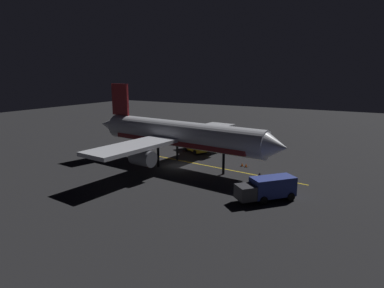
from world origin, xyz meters
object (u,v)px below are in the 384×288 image
Objects in this scene: airliner at (177,135)px; ground_crew_worker at (259,180)px; baggage_truck at (268,189)px; traffic_cone_near_left at (242,165)px; catering_truck at (194,145)px; traffic_cone_near_right at (246,165)px.

airliner is 19.32× the size of ground_crew_worker.
traffic_cone_near_left is (-11.13, -7.27, -1.06)m from baggage_truck.
traffic_cone_near_left is (-7.53, -5.13, -0.64)m from ground_crew_worker.
baggage_truck is 11.40× the size of traffic_cone_near_left.
catering_truck reaches higher than ground_crew_worker.
traffic_cone_near_left is at bearing -145.71° from ground_crew_worker.
airliner reaches higher than traffic_cone_near_right.
airliner is 10.56m from traffic_cone_near_left.
baggage_truck reaches higher than catering_truck.
baggage_truck is at bearing 66.39° from airliner.
baggage_truck reaches higher than traffic_cone_near_right.
airliner is 5.36× the size of baggage_truck.
baggage_truck is 13.33m from traffic_cone_near_left.
ground_crew_worker is 3.16× the size of traffic_cone_near_right.
catering_truck is 19.92m from ground_crew_worker.
catering_truck is 3.84× the size of ground_crew_worker.
baggage_truck is 12.91m from traffic_cone_near_right.
traffic_cone_near_right is at bearing 82.53° from traffic_cone_near_left.
traffic_cone_near_left is 0.68m from traffic_cone_near_right.
traffic_cone_near_left is (4.45, 10.78, -0.93)m from catering_truck.
ground_crew_worker is (3.38, 13.82, -3.70)m from airliner.
traffic_cone_near_left is at bearing 115.56° from airliner.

